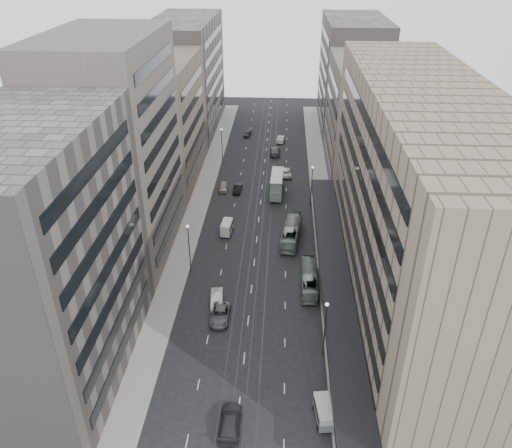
% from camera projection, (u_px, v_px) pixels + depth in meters
% --- Properties ---
extents(ground, '(220.00, 220.00, 0.00)m').
position_uv_depth(ground, '(248.00, 325.00, 66.78)').
color(ground, black).
rests_on(ground, ground).
extents(sidewalk_right, '(4.00, 125.00, 0.15)m').
position_uv_depth(sidewalk_right, '(321.00, 200.00, 98.61)').
color(sidewalk_right, gray).
rests_on(sidewalk_right, ground).
extents(sidewalk_left, '(4.00, 125.00, 0.15)m').
position_uv_depth(sidewalk_left, '(201.00, 197.00, 99.79)').
color(sidewalk_left, gray).
rests_on(sidewalk_left, ground).
extents(department_store, '(19.20, 60.00, 30.00)m').
position_uv_depth(department_store, '(414.00, 203.00, 65.20)').
color(department_store, gray).
rests_on(department_store, ground).
extents(building_right_mid, '(15.00, 28.00, 24.00)m').
position_uv_depth(building_right_mid, '(367.00, 119.00, 104.75)').
color(building_right_mid, '#514C46').
rests_on(building_right_mid, ground).
extents(building_right_far, '(15.00, 32.00, 28.00)m').
position_uv_depth(building_right_far, '(352.00, 75.00, 129.72)').
color(building_right_far, slate).
rests_on(building_right_far, ground).
extents(building_left_a, '(15.00, 28.00, 30.00)m').
position_uv_depth(building_left_a, '(41.00, 261.00, 53.43)').
color(building_left_a, slate).
rests_on(building_left_a, ground).
extents(building_left_b, '(15.00, 26.00, 34.00)m').
position_uv_depth(building_left_b, '(115.00, 151.00, 75.80)').
color(building_left_b, '#514C46').
rests_on(building_left_b, ground).
extents(building_left_c, '(15.00, 28.00, 25.00)m').
position_uv_depth(building_left_c, '(158.00, 122.00, 101.41)').
color(building_left_c, '#6F6256').
rests_on(building_left_c, ground).
extents(building_left_d, '(15.00, 38.00, 28.00)m').
position_uv_depth(building_left_d, '(186.00, 76.00, 129.23)').
color(building_left_d, slate).
rests_on(building_left_d, ground).
extents(lamp_right_near, '(0.44, 0.44, 8.32)m').
position_uv_depth(lamp_right_near, '(325.00, 323.00, 59.38)').
color(lamp_right_near, '#262628').
rests_on(lamp_right_near, ground).
extents(lamp_right_far, '(0.44, 0.44, 8.32)m').
position_uv_depth(lamp_right_far, '(312.00, 181.00, 94.00)').
color(lamp_right_far, '#262628').
rests_on(lamp_right_far, ground).
extents(lamp_left_near, '(0.44, 0.44, 8.32)m').
position_uv_depth(lamp_left_near, '(189.00, 243.00, 75.05)').
color(lamp_left_near, '#262628').
rests_on(lamp_left_near, ground).
extents(lamp_left_far, '(0.44, 0.44, 8.32)m').
position_uv_depth(lamp_left_far, '(222.00, 142.00, 112.26)').
color(lamp_left_far, '#262628').
rests_on(lamp_left_far, ground).
extents(bus_near, '(2.50, 9.79, 2.71)m').
position_uv_depth(bus_near, '(309.00, 279.00, 73.58)').
color(bus_near, gray).
rests_on(bus_near, ground).
extents(bus_far, '(3.90, 11.11, 3.03)m').
position_uv_depth(bus_far, '(291.00, 232.00, 85.02)').
color(bus_far, gray).
rests_on(bus_far, ground).
extents(double_decker, '(2.75, 8.27, 4.48)m').
position_uv_depth(double_decker, '(277.00, 184.00, 99.49)').
color(double_decker, gray).
rests_on(double_decker, ground).
extents(vw_microbus, '(2.24, 4.13, 2.13)m').
position_uv_depth(vw_microbus, '(324.00, 411.00, 53.22)').
color(vw_microbus, slate).
rests_on(vw_microbus, ground).
extents(panel_van, '(2.07, 3.81, 2.32)m').
position_uv_depth(panel_van, '(227.00, 227.00, 86.90)').
color(panel_van, '#BBB6A9').
rests_on(panel_van, ground).
extents(sedan_1, '(2.08, 4.81, 1.54)m').
position_uv_depth(sedan_1, '(217.00, 299.00, 70.45)').
color(sedan_1, silver).
rests_on(sedan_1, ground).
extents(sedan_2, '(2.54, 5.44, 1.51)m').
position_uv_depth(sedan_2, '(220.00, 314.00, 67.61)').
color(sedan_2, '#59585B').
rests_on(sedan_2, ground).
extents(sedan_3, '(2.27, 5.59, 1.62)m').
position_uv_depth(sedan_3, '(230.00, 422.00, 52.52)').
color(sedan_3, '#27282A').
rests_on(sedan_3, ground).
extents(sedan_4, '(1.86, 4.38, 1.48)m').
position_uv_depth(sedan_4, '(223.00, 187.00, 102.29)').
color(sedan_4, '#9B9680').
rests_on(sedan_4, ground).
extents(sedan_5, '(1.73, 4.32, 1.40)m').
position_uv_depth(sedan_5, '(238.00, 189.00, 101.60)').
color(sedan_5, black).
rests_on(sedan_5, ground).
extents(sedan_6, '(3.08, 5.70, 1.52)m').
position_uv_depth(sedan_6, '(285.00, 172.00, 108.59)').
color(sedan_6, white).
rests_on(sedan_6, ground).
extents(sedan_7, '(2.36, 5.79, 1.68)m').
position_uv_depth(sedan_7, '(275.00, 151.00, 119.19)').
color(sedan_7, '#515153').
rests_on(sedan_7, ground).
extents(sedan_8, '(2.13, 4.19, 1.37)m').
position_uv_depth(sedan_8, '(248.00, 134.00, 130.22)').
color(sedan_8, '#2B2B2E').
rests_on(sedan_8, ground).
extents(sedan_9, '(2.08, 4.89, 1.57)m').
position_uv_depth(sedan_9, '(281.00, 139.00, 126.44)').
color(sedan_9, '#BEB29D').
rests_on(sedan_9, ground).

